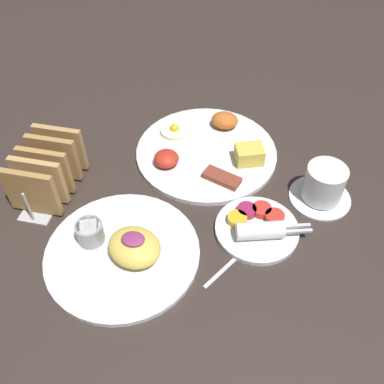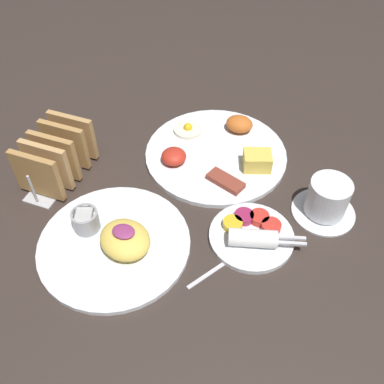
% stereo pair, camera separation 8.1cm
% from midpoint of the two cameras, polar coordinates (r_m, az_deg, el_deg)
% --- Properties ---
extents(ground_plane, '(3.00, 3.00, 0.00)m').
position_cam_midpoint_polar(ground_plane, '(0.83, -7.35, -2.14)').
color(ground_plane, '#332823').
extents(plate_breakfast, '(0.30, 0.30, 0.05)m').
position_cam_midpoint_polar(plate_breakfast, '(0.93, -0.40, 5.53)').
color(plate_breakfast, white).
rests_on(plate_breakfast, ground_plane).
extents(plate_condiments, '(0.17, 0.15, 0.04)m').
position_cam_midpoint_polar(plate_condiments, '(0.78, 5.80, -4.80)').
color(plate_condiments, white).
rests_on(plate_condiments, ground_plane).
extents(plate_foreground, '(0.27, 0.27, 0.06)m').
position_cam_midpoint_polar(plate_foreground, '(0.76, -12.27, -7.67)').
color(plate_foreground, white).
rests_on(plate_foreground, ground_plane).
extents(toast_rack, '(0.10, 0.18, 0.10)m').
position_cam_midpoint_polar(toast_rack, '(0.88, -21.23, 2.57)').
color(toast_rack, '#B7B7BC').
rests_on(toast_rack, ground_plane).
extents(coffee_cup, '(0.12, 0.12, 0.08)m').
position_cam_midpoint_polar(coffee_cup, '(0.84, 14.52, 0.70)').
color(coffee_cup, white).
rests_on(coffee_cup, ground_plane).
extents(teaspoon, '(0.08, 0.11, 0.01)m').
position_cam_midpoint_polar(teaspoon, '(0.75, 3.15, -8.57)').
color(teaspoon, silver).
rests_on(teaspoon, ground_plane).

